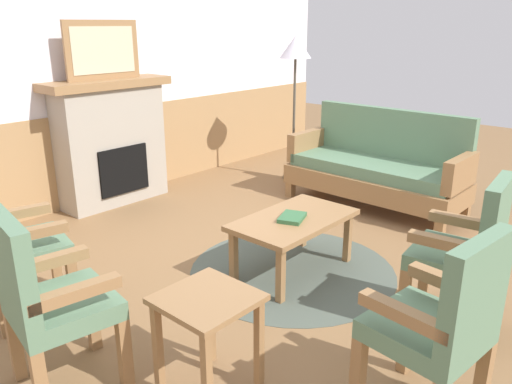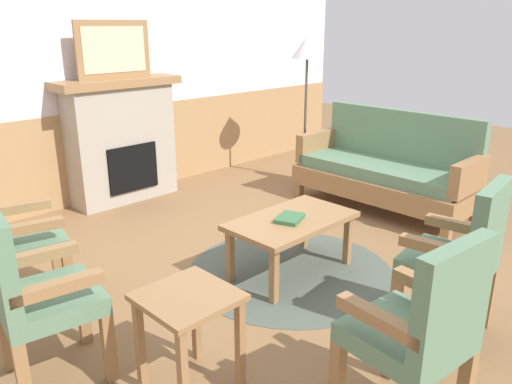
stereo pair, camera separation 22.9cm
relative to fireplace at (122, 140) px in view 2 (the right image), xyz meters
name	(u,v)px [view 2 (the right image)]	position (x,y,z in m)	size (l,w,h in m)	color
ground_plane	(288,270)	(0.00, -2.35, -0.65)	(14.00, 14.00, 0.00)	olive
wall_back	(104,74)	(0.00, 0.25, 0.66)	(7.20, 0.14, 2.70)	white
fireplace	(122,140)	(0.00, 0.00, 0.00)	(1.30, 0.44, 1.28)	#A39989
framed_picture	(114,50)	(0.00, 0.00, 0.91)	(0.80, 0.04, 0.56)	olive
couch	(386,171)	(1.72, -2.12, -0.26)	(0.70, 1.80, 0.98)	olive
coffee_table	(291,225)	(-0.01, -2.38, -0.27)	(0.96, 0.56, 0.44)	olive
round_rug	(290,271)	(-0.01, -2.38, -0.65)	(1.57, 1.57, 0.01)	#4C564C
book_on_table	(290,218)	(-0.05, -2.40, -0.20)	(0.23, 0.17, 0.03)	#33663D
armchair_near_fireplace	(10,232)	(-1.66, -1.43, -0.11)	(0.57, 0.57, 0.98)	olive
armchair_by_window_left	(33,289)	(-1.86, -2.28, -0.11)	(0.55, 0.55, 0.98)	olive
armchair_front_left	(421,326)	(-0.78, -3.82, -0.11)	(0.53, 0.53, 0.98)	olive
armchair_front_center	(462,253)	(0.09, -3.61, -0.11)	(0.53, 0.53, 0.98)	olive
side_table	(189,315)	(-1.35, -2.88, -0.22)	(0.44, 0.44, 0.55)	olive
floor_lamp_by_couch	(307,56)	(1.91, -0.89, 0.80)	(0.36, 0.36, 1.68)	#332D28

